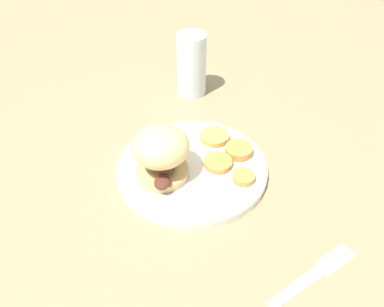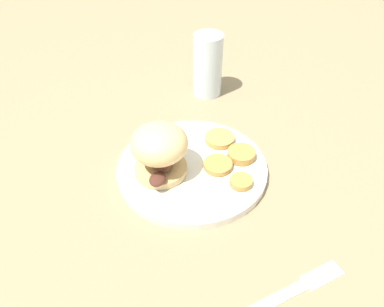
{
  "view_description": "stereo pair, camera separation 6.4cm",
  "coord_description": "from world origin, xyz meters",
  "px_view_note": "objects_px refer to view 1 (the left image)",
  "views": [
    {
      "loc": [
        0.34,
        -0.35,
        0.46
      ],
      "look_at": [
        0.0,
        0.0,
        0.04
      ],
      "focal_mm": 35.0,
      "sensor_mm": 36.0,
      "label": 1
    },
    {
      "loc": [
        0.38,
        -0.3,
        0.46
      ],
      "look_at": [
        0.0,
        0.0,
        0.04
      ],
      "focal_mm": 35.0,
      "sensor_mm": 36.0,
      "label": 2
    }
  ],
  "objects_px": {
    "fork": "(314,275)",
    "drinking_glass": "(192,65)",
    "dinner_plate": "(192,167)",
    "sandwich": "(161,152)"
  },
  "relations": [
    {
      "from": "fork",
      "to": "drinking_glass",
      "type": "xyz_separation_m",
      "value": [
        -0.45,
        0.22,
        0.07
      ]
    },
    {
      "from": "dinner_plate",
      "to": "sandwich",
      "type": "height_order",
      "value": "sandwich"
    },
    {
      "from": "drinking_glass",
      "to": "fork",
      "type": "bearing_deg",
      "value": -26.51
    },
    {
      "from": "sandwich",
      "to": "drinking_glass",
      "type": "distance_m",
      "value": 0.29
    },
    {
      "from": "dinner_plate",
      "to": "drinking_glass",
      "type": "height_order",
      "value": "drinking_glass"
    },
    {
      "from": "dinner_plate",
      "to": "fork",
      "type": "relative_size",
      "value": 1.7
    },
    {
      "from": "dinner_plate",
      "to": "sandwich",
      "type": "bearing_deg",
      "value": -111.07
    },
    {
      "from": "drinking_glass",
      "to": "dinner_plate",
      "type": "bearing_deg",
      "value": -45.84
    },
    {
      "from": "dinner_plate",
      "to": "sandwich",
      "type": "distance_m",
      "value": 0.08
    },
    {
      "from": "dinner_plate",
      "to": "fork",
      "type": "distance_m",
      "value": 0.27
    }
  ]
}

